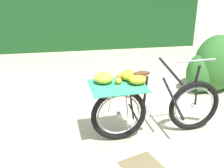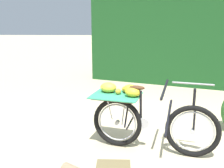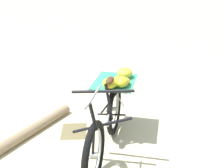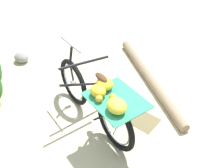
{
  "view_description": "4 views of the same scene",
  "coord_description": "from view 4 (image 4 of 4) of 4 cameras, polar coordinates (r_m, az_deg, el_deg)",
  "views": [
    {
      "loc": [
        -1.88,
        -2.88,
        2.25
      ],
      "look_at": [
        -0.3,
        0.02,
        0.78
      ],
      "focal_mm": 47.02,
      "sensor_mm": 36.0,
      "label": 1
    },
    {
      "loc": [
        -0.2,
        -3.62,
        1.81
      ],
      "look_at": [
        -0.32,
        -0.0,
        0.93
      ],
      "focal_mm": 41.97,
      "sensor_mm": 36.0,
      "label": 2
    },
    {
      "loc": [
        3.1,
        -0.28,
        2.12
      ],
      "look_at": [
        -0.12,
        -0.1,
        0.8
      ],
      "focal_mm": 43.18,
      "sensor_mm": 36.0,
      "label": 3
    },
    {
      "loc": [
        -1.62,
        1.71,
        2.71
      ],
      "look_at": [
        -0.16,
        -0.1,
        0.92
      ],
      "focal_mm": 41.92,
      "sensor_mm": 36.0,
      "label": 4
    }
  ],
  "objects": [
    {
      "name": "fallen_log",
      "position": [
        4.51,
        8.11,
        1.36
      ],
      "size": [
        2.11,
        1.51,
        0.14
      ],
      "primitive_type": "cylinder",
      "rotation": [
        0.0,
        1.57,
        -0.6
      ],
      "color": "#937A5B",
      "rests_on": "ground_plane"
    },
    {
      "name": "bicycle",
      "position": [
        3.4,
        -3.53,
        -3.39
      ],
      "size": [
        1.79,
        0.89,
        1.03
      ],
      "rotation": [
        0.0,
        0.0,
        -0.27
      ],
      "color": "black",
      "rests_on": "ground_plane"
    },
    {
      "name": "path_stone",
      "position": [
        5.27,
        -19.16,
        5.51
      ],
      "size": [
        0.29,
        0.24,
        0.18
      ],
      "primitive_type": "ellipsoid",
      "color": "gray",
      "rests_on": "ground_plane"
    },
    {
      "name": "leaf_litter_patch",
      "position": [
        3.82,
        6.62,
        -7.8
      ],
      "size": [
        0.44,
        0.36,
        0.01
      ],
      "primitive_type": "cube",
      "color": "olive",
      "rests_on": "ground_plane"
    },
    {
      "name": "ground_plane",
      "position": [
        3.59,
        -3.07,
        -11.54
      ],
      "size": [
        60.0,
        60.0,
        0.0
      ],
      "primitive_type": "plane",
      "color": "beige"
    }
  ]
}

